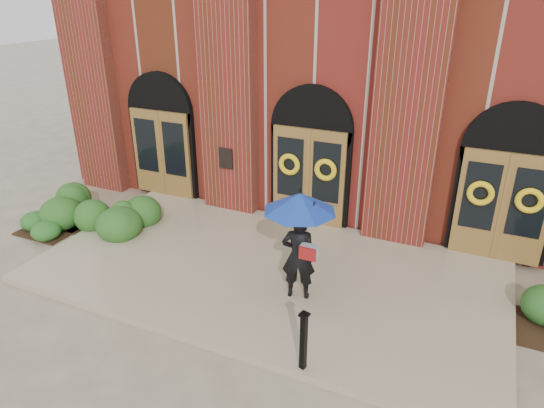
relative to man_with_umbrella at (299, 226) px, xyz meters
The scene contains 7 objects.
ground 2.05m from the man_with_umbrella, 153.20° to the left, with size 90.00×90.00×0.00m, color gray.
landing 2.03m from the man_with_umbrella, 146.86° to the left, with size 10.00×5.30×0.15m, color tan.
church_building 9.52m from the man_with_umbrella, 96.23° to the left, with size 16.20×12.53×7.00m.
man_with_umbrella is the anchor object (origin of this frame).
metal_post 2.24m from the man_with_umbrella, 66.01° to the right, with size 0.17×0.17×1.07m.
hedge_wall_left 6.43m from the man_with_umbrella, behind, with size 3.12×1.25×0.80m, color #25521B.
hedge_front_left 7.18m from the man_with_umbrella, behind, with size 1.26×1.08×0.45m, color #23561D.
Camera 1 is at (3.89, -8.09, 5.82)m, focal length 32.00 mm.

